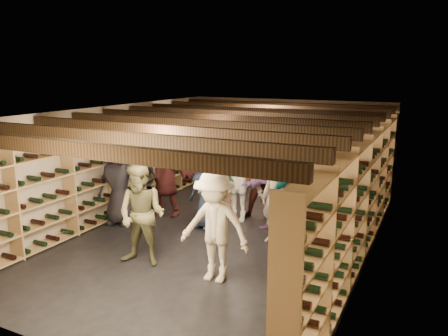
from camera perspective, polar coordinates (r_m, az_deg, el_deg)
name	(u,v)px	position (r m, az deg, el deg)	size (l,w,h in m)	color
ground	(219,235)	(8.60, -0.60, -8.78)	(8.00, 8.00, 0.00)	black
walls	(219,175)	(8.24, -0.62, -0.98)	(5.52, 8.02, 2.40)	#B8A98F
ceiling	(219,112)	(8.05, -0.64, 7.36)	(5.50, 8.00, 0.01)	beige
ceiling_joists	(219,119)	(8.06, -0.64, 6.37)	(5.40, 7.12, 0.18)	black
wine_rack_left	(113,169)	(9.69, -14.28, -0.08)	(0.32, 7.50, 2.15)	#A3874F
wine_rack_right	(359,199)	(7.50, 17.18, -3.92)	(0.32, 7.50, 2.15)	#A3874F
wine_rack_back	(285,150)	(11.73, 7.95, 2.36)	(4.70, 0.30, 2.15)	#A3874F
crate_stack_left	(273,188)	(10.67, 6.36, -2.68)	(0.58, 0.48, 0.68)	tan
crate_stack_right	(220,201)	(9.89, -0.50, -4.34)	(0.58, 0.47, 0.51)	tan
crate_loose	(295,203)	(10.49, 9.22, -4.47)	(0.50, 0.33, 0.17)	tan
person_0	(119,183)	(9.26, -13.61, -1.86)	(0.86, 0.56, 1.76)	black
person_1	(145,186)	(9.35, -10.22, -2.34)	(0.55, 0.36, 1.51)	black
person_2	(142,215)	(7.23, -10.68, -6.06)	(0.83, 0.64, 1.70)	brown
person_3	(215,226)	(6.57, -1.21, -7.64)	(1.11, 0.64, 1.72)	beige
person_4	(301,200)	(7.65, 10.06, -4.18)	(1.12, 0.46, 1.90)	#127C7A
person_5	(165,174)	(9.66, -7.74, -0.84)	(1.69, 0.54, 1.82)	brown
person_6	(206,189)	(8.80, -2.35, -2.77)	(0.79, 0.51, 1.61)	#222D48
person_7	(277,199)	(8.00, 6.90, -4.00)	(0.63, 0.41, 1.72)	gray
person_8	(263,177)	(9.27, 5.11, -1.15)	(0.91, 0.71, 1.88)	#451816
person_9	(238,181)	(9.14, 1.80, -1.70)	(1.13, 0.65, 1.76)	#B4B3A5
person_10	(213,181)	(9.30, -1.48, -1.70)	(0.98, 0.41, 1.68)	#28503B
person_11	(275,192)	(8.65, 6.64, -3.18)	(1.47, 0.47, 1.59)	#6C4D7D
person_12	(288,184)	(9.11, 8.32, -2.12)	(0.82, 0.53, 1.68)	#323337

